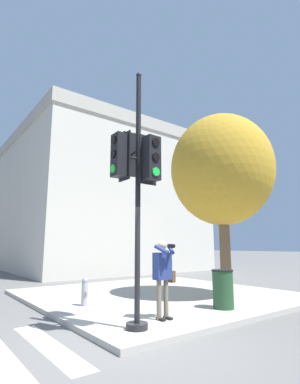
{
  "coord_description": "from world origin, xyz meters",
  "views": [
    {
      "loc": [
        -3.18,
        -4.77,
        1.72
      ],
      "look_at": [
        0.82,
        0.47,
        2.89
      ],
      "focal_mm": 28.0,
      "sensor_mm": 36.0,
      "label": 1
    }
  ],
  "objects": [
    {
      "name": "fire_hydrant",
      "position": [
        0.53,
        3.0,
        0.48
      ],
      "size": [
        0.17,
        0.23,
        0.73
      ],
      "color": "#99999E",
      "rests_on": "sidewalk_corner"
    },
    {
      "name": "person_photographer",
      "position": [
        1.26,
        0.56,
        1.14
      ],
      "size": [
        0.58,
        0.54,
        1.71
      ],
      "color": "black",
      "rests_on": "sidewalk_corner"
    },
    {
      "name": "trash_bin",
      "position": [
        3.22,
        0.5,
        0.61
      ],
      "size": [
        0.56,
        0.56,
        0.97
      ],
      "color": "#234728",
      "rests_on": "sidewalk_corner"
    },
    {
      "name": "building_right",
      "position": [
        7.66,
        16.18,
        4.98
      ],
      "size": [
        12.33,
        12.97,
        9.93
      ],
      "color": "beige",
      "rests_on": "ground_plane"
    },
    {
      "name": "street_tree",
      "position": [
        4.64,
        1.51,
        4.2
      ],
      "size": [
        3.39,
        3.39,
        5.97
      ],
      "color": "brown",
      "rests_on": "sidewalk_corner"
    },
    {
      "name": "ground_plane",
      "position": [
        0.0,
        0.0,
        0.0
      ],
      "size": [
        160.0,
        160.0,
        0.0
      ],
      "primitive_type": "plane",
      "color": "slate"
    },
    {
      "name": "sidewalk_corner",
      "position": [
        3.5,
        3.5,
        0.06
      ],
      "size": [
        8.0,
        8.0,
        0.12
      ],
      "color": "#ADA89E",
      "rests_on": "ground_plane"
    },
    {
      "name": "traffic_signal_pole",
      "position": [
        0.26,
        0.27,
        3.2
      ],
      "size": [
        0.88,
        1.24,
        5.41
      ],
      "color": "black",
      "rests_on": "sidewalk_corner"
    }
  ]
}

